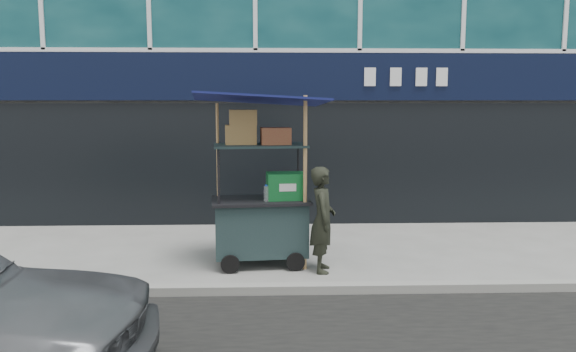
{
  "coord_description": "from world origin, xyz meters",
  "views": [
    {
      "loc": [
        0.24,
        -7.08,
        2.43
      ],
      "look_at": [
        0.53,
        1.2,
        1.33
      ],
      "focal_mm": 35.0,
      "sensor_mm": 36.0,
      "label": 1
    }
  ],
  "objects": [
    {
      "name": "curb",
      "position": [
        0.0,
        -0.2,
        0.06
      ],
      "size": [
        80.0,
        0.18,
        0.12
      ],
      "primitive_type": "cube",
      "color": "gray",
      "rests_on": "ground"
    },
    {
      "name": "vendor_cart",
      "position": [
        0.14,
        1.12,
        0.9
      ],
      "size": [
        2.02,
        1.52,
        2.57
      ],
      "rotation": [
        0.0,
        0.0,
        0.1
      ],
      "color": "#18292A",
      "rests_on": "ground"
    },
    {
      "name": "ground",
      "position": [
        0.0,
        0.0,
        0.0
      ],
      "size": [
        80.0,
        80.0,
        0.0
      ],
      "primitive_type": "plane",
      "color": "slate",
      "rests_on": "ground"
    },
    {
      "name": "vendor_man",
      "position": [
        1.01,
        0.74,
        0.76
      ],
      "size": [
        0.41,
        0.58,
        1.52
      ],
      "primitive_type": "imported",
      "rotation": [
        0.0,
        0.0,
        1.49
      ],
      "color": "black",
      "rests_on": "ground"
    }
  ]
}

